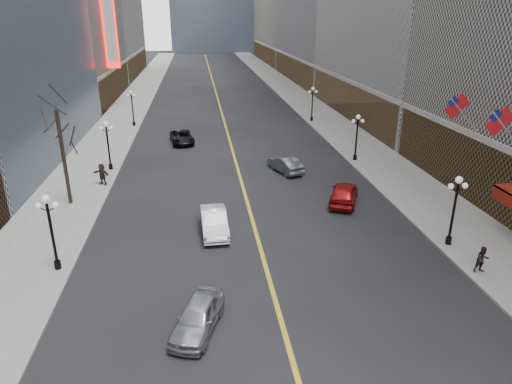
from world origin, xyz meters
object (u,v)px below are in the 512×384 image
object	(u,v)px
streetlamp_east_3	(312,100)
car_nb_near	(198,317)
car_nb_far	(182,137)
streetlamp_west_2	(108,141)
car_sb_mid	(344,193)
car_sb_far	(285,164)
streetlamp_west_1	(50,225)
streetlamp_east_2	(357,133)
car_nb_mid	(214,222)
streetlamp_east_1	(455,204)
streetlamp_west_3	(132,104)

from	to	relation	value
streetlamp_east_3	car_nb_near	distance (m)	45.15
streetlamp_east_3	car_nb_far	bearing A→B (deg)	-152.46
streetlamp_east_3	streetlamp_west_2	xyz separation A→B (m)	(-23.60, -18.00, 0.00)
car_sb_mid	car_sb_far	size ratio (longest dim) A/B	1.10
streetlamp_west_1	car_sb_mid	distance (m)	20.79
streetlamp_east_3	streetlamp_west_1	size ratio (longest dim) A/B	1.00
car_nb_far	streetlamp_west_1	bearing A→B (deg)	-111.64
streetlamp_west_1	car_sb_mid	bearing A→B (deg)	21.85
streetlamp_west_1	streetlamp_east_2	bearing A→B (deg)	37.33
streetlamp_east_3	streetlamp_west_2	distance (m)	29.68
car_nb_mid	car_sb_mid	distance (m)	10.87
car_nb_far	car_sb_mid	xyz separation A→B (m)	(12.82, -19.32, 0.12)
car_nb_mid	car_nb_far	bearing A→B (deg)	94.33
streetlamp_west_1	car_nb_near	bearing A→B (deg)	-38.51
car_nb_near	car_sb_mid	world-z (taller)	car_sb_mid
streetlamp_east_1	car_nb_far	bearing A→B (deg)	122.51
streetlamp_east_2	car_nb_far	distance (m)	19.56
streetlamp_west_1	car_sb_far	distance (m)	22.54
streetlamp_east_1	streetlamp_west_2	size ratio (longest dim) A/B	1.00
streetlamp_east_1	car_nb_far	xyz separation A→B (m)	(-17.22, 27.02, -2.20)
streetlamp_west_2	car_sb_mid	distance (m)	21.89
streetlamp_east_1	car_nb_mid	size ratio (longest dim) A/B	0.96
streetlamp_east_2	car_nb_far	bearing A→B (deg)	152.35
car_sb_far	car_nb_far	bearing A→B (deg)	-69.22
car_nb_far	car_sb_far	bearing A→B (deg)	-57.88
streetlamp_west_1	streetlamp_west_2	bearing A→B (deg)	90.00
streetlamp_west_1	car_sb_far	bearing A→B (deg)	44.10
car_nb_mid	car_nb_far	xyz separation A→B (m)	(-2.66, 23.19, -0.08)
streetlamp_west_1	car_nb_near	world-z (taller)	streetlamp_west_1
streetlamp_east_1	streetlamp_west_1	world-z (taller)	same
streetlamp_east_1	streetlamp_west_3	distance (m)	43.05
car_nb_mid	car_sb_far	bearing A→B (deg)	56.82
streetlamp_east_1	car_nb_near	bearing A→B (deg)	-158.31
car_nb_far	car_nb_near	bearing A→B (deg)	-95.79
streetlamp_east_1	car_sb_mid	distance (m)	9.11
streetlamp_east_2	streetlamp_west_1	bearing A→B (deg)	-142.67
streetlamp_east_1	streetlamp_west_2	world-z (taller)	same
streetlamp_east_1	car_nb_near	size ratio (longest dim) A/B	1.07
car_nb_mid	car_sb_mid	bearing A→B (deg)	18.63
streetlamp_west_2	car_sb_far	distance (m)	16.43
streetlamp_east_2	car_nb_mid	world-z (taller)	streetlamp_east_2
streetlamp_west_2	car_nb_mid	world-z (taller)	streetlamp_west_2
streetlamp_east_2	streetlamp_west_1	distance (m)	29.68
streetlamp_east_3	car_sb_mid	size ratio (longest dim) A/B	0.94
streetlamp_west_2	streetlamp_west_1	bearing A→B (deg)	-90.00
streetlamp_west_1	car_nb_far	distance (m)	27.85
streetlamp_east_1	car_sb_mid	world-z (taller)	streetlamp_east_1
streetlamp_east_3	car_nb_mid	world-z (taller)	streetlamp_east_3
streetlamp_west_2	car_sb_mid	bearing A→B (deg)	-28.21
car_sb_mid	car_sb_far	distance (m)	8.50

